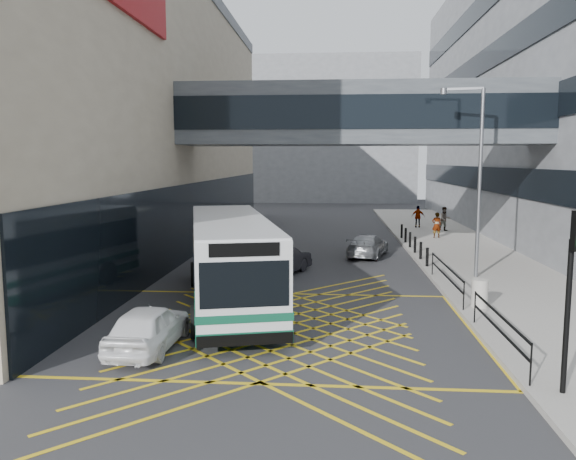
% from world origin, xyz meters
% --- Properties ---
extents(ground, '(120.00, 120.00, 0.00)m').
position_xyz_m(ground, '(0.00, 0.00, 0.00)').
color(ground, '#333335').
extents(building_whsmith, '(24.17, 42.00, 16.00)m').
position_xyz_m(building_whsmith, '(-17.98, 16.00, 8.00)').
color(building_whsmith, tan).
rests_on(building_whsmith, ground).
extents(building_far, '(28.00, 16.00, 18.00)m').
position_xyz_m(building_far, '(-2.00, 60.00, 9.00)').
color(building_far, gray).
rests_on(building_far, ground).
extents(skybridge, '(20.00, 4.10, 3.00)m').
position_xyz_m(skybridge, '(3.00, 12.00, 7.50)').
color(skybridge, '#474C51').
rests_on(skybridge, ground).
extents(pavement, '(6.00, 54.00, 0.16)m').
position_xyz_m(pavement, '(9.00, 15.00, 0.08)').
color(pavement, '#A09B92').
rests_on(pavement, ground).
extents(box_junction, '(12.00, 9.00, 0.01)m').
position_xyz_m(box_junction, '(0.00, 0.00, 0.00)').
color(box_junction, gold).
rests_on(box_junction, ground).
extents(bus, '(5.31, 11.65, 3.19)m').
position_xyz_m(bus, '(-2.01, 2.78, 1.71)').
color(bus, silver).
rests_on(bus, ground).
extents(car_white, '(1.80, 4.12, 1.29)m').
position_xyz_m(car_white, '(-3.38, -2.29, 0.65)').
color(car_white, white).
rests_on(car_white, ground).
extents(car_dark, '(3.24, 4.68, 1.37)m').
position_xyz_m(car_dark, '(-0.73, 8.15, 0.68)').
color(car_dark, black).
rests_on(car_dark, ground).
extents(car_silver, '(2.78, 4.52, 1.31)m').
position_xyz_m(car_silver, '(3.62, 13.49, 0.65)').
color(car_silver, gray).
rests_on(car_silver, ground).
extents(traffic_light, '(0.31, 0.48, 4.03)m').
position_xyz_m(traffic_light, '(6.76, -4.94, 2.78)').
color(traffic_light, black).
rests_on(traffic_light, pavement).
extents(street_lamp, '(1.85, 0.57, 8.13)m').
position_xyz_m(street_lamp, '(7.79, 7.72, 4.79)').
color(street_lamp, slate).
rests_on(street_lamp, pavement).
extents(litter_bin, '(0.56, 0.56, 0.97)m').
position_xyz_m(litter_bin, '(6.79, 2.45, 0.64)').
color(litter_bin, '#ADA89E').
rests_on(litter_bin, pavement).
extents(kerb_railings, '(0.05, 12.54, 1.00)m').
position_xyz_m(kerb_railings, '(6.15, 1.78, 0.88)').
color(kerb_railings, black).
rests_on(kerb_railings, pavement).
extents(bollards, '(0.14, 10.14, 0.90)m').
position_xyz_m(bollards, '(6.25, 15.00, 0.61)').
color(bollards, black).
rests_on(bollards, pavement).
extents(pedestrian_a, '(0.71, 0.55, 1.67)m').
position_xyz_m(pedestrian_a, '(8.55, 20.34, 0.99)').
color(pedestrian_a, gray).
rests_on(pedestrian_a, pavement).
extents(pedestrian_b, '(0.91, 0.62, 1.73)m').
position_xyz_m(pedestrian_b, '(9.80, 24.01, 1.03)').
color(pedestrian_b, gray).
rests_on(pedestrian_b, pavement).
extents(pedestrian_c, '(1.02, 0.58, 1.65)m').
position_xyz_m(pedestrian_c, '(8.19, 25.97, 0.99)').
color(pedestrian_c, gray).
rests_on(pedestrian_c, pavement).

